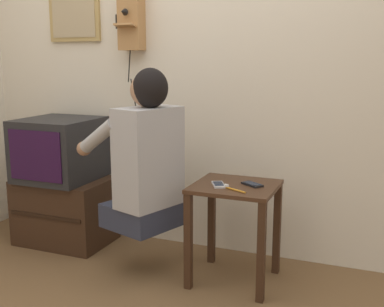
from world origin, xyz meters
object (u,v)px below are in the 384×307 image
at_px(person, 145,156).
at_px(television, 60,149).
at_px(toothbrush, 233,189).
at_px(framed_picture, 74,13).
at_px(wall_phone_antique, 131,17).
at_px(cell_phone_spare, 252,184).
at_px(cell_phone_held, 218,185).

bearing_deg(person, television, 91.80).
bearing_deg(toothbrush, person, 116.06).
xyz_separation_m(framed_picture, toothbrush, (1.33, -0.52, -0.99)).
relative_size(wall_phone_antique, toothbrush, 5.99).
bearing_deg(cell_phone_spare, wall_phone_antique, 104.22).
relative_size(wall_phone_antique, cell_phone_spare, 6.14).
xyz_separation_m(television, toothbrush, (1.30, -0.25, -0.08)).
height_order(television, toothbrush, television).
distance_m(wall_phone_antique, cell_phone_spare, 1.37).
bearing_deg(person, cell_phone_spare, -59.11).
bearing_deg(wall_phone_antique, cell_phone_spare, -20.20).
distance_m(person, framed_picture, 1.28).
bearing_deg(toothbrush, cell_phone_spare, -0.12).
bearing_deg(toothbrush, television, 106.19).
height_order(wall_phone_antique, toothbrush, wall_phone_antique).
bearing_deg(cell_phone_spare, toothbrush, -172.63).
distance_m(television, framed_picture, 0.95).
relative_size(television, toothbrush, 3.61).
bearing_deg(framed_picture, cell_phone_held, -20.60).
xyz_separation_m(framed_picture, cell_phone_held, (1.22, -0.46, -0.99)).
bearing_deg(cell_phone_held, toothbrush, -57.09).
distance_m(television, cell_phone_spare, 1.38).
height_order(cell_phone_held, cell_phone_spare, same).
bearing_deg(cell_phone_held, cell_phone_spare, -3.78).
bearing_deg(television, toothbrush, -10.75).
height_order(person, toothbrush, person).
bearing_deg(toothbrush, framed_picture, 95.59).
bearing_deg(television, cell_phone_spare, -4.71).
distance_m(television, wall_phone_antique, 1.00).
distance_m(person, cell_phone_spare, 0.63).
height_order(framed_picture, cell_phone_held, framed_picture).
bearing_deg(person, cell_phone_held, -64.22).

